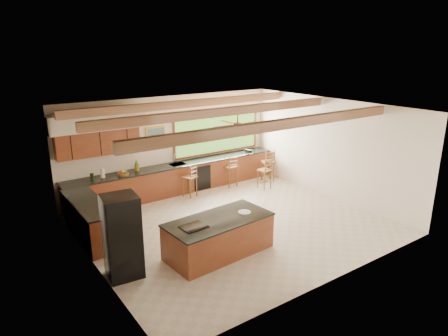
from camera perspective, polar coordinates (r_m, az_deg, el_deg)
ground at (r=10.50m, az=1.24°, el=-7.96°), size 7.20×7.20×0.00m
room_shell at (r=10.20m, az=-1.62°, el=4.45°), size 7.27×6.54×3.02m
counter_run at (r=11.95m, az=-9.12°, el=-2.61°), size 7.12×3.10×1.26m
island at (r=8.93m, az=-0.75°, el=-9.69°), size 2.45×1.28×0.85m
refrigerator at (r=8.18m, az=-14.36°, el=-9.47°), size 0.73×0.71×1.70m
bar_stool_a at (r=12.13m, az=-4.81°, el=-1.43°), size 0.48×0.48×1.03m
bar_stool_b at (r=12.84m, az=5.99°, el=-0.42°), size 0.40×0.40×1.03m
bar_stool_c at (r=13.02m, az=1.10°, el=0.10°), size 0.41×0.41×1.10m
bar_stool_d at (r=13.58m, az=6.46°, el=0.78°), size 0.51×0.51×1.12m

